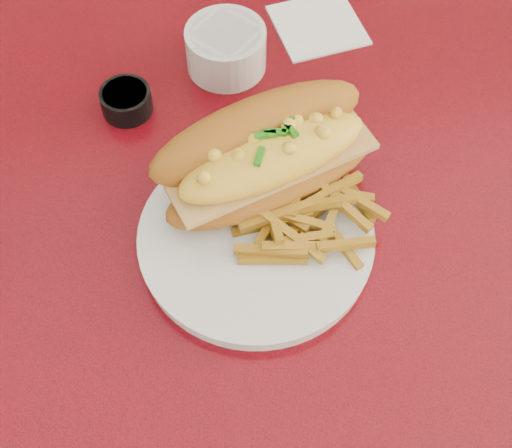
{
  "coord_description": "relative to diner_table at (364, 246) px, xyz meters",
  "views": [
    {
      "loc": [
        -0.21,
        -0.47,
        1.44
      ],
      "look_at": [
        -0.16,
        -0.07,
        0.81
      ],
      "focal_mm": 50.0,
      "sensor_mm": 36.0,
      "label": 1
    }
  ],
  "objects": [
    {
      "name": "diner_table",
      "position": [
        0.0,
        0.0,
        0.0
      ],
      "size": [
        1.23,
        0.83,
        0.77
      ],
      "color": "red",
      "rests_on": "ground"
    },
    {
      "name": "fries_pile",
      "position": [
        -0.09,
        -0.07,
        0.2
      ],
      "size": [
        0.14,
        0.13,
        0.04
      ],
      "primitive_type": null,
      "rotation": [
        0.0,
        0.0,
        -0.12
      ],
      "color": "#BC8820",
      "rests_on": "dinner_plate"
    },
    {
      "name": "fork",
      "position": [
        -0.09,
        -0.04,
        0.18
      ],
      "size": [
        0.05,
        0.15,
        0.0
      ],
      "rotation": [
        0.0,
        0.0,
        1.34
      ],
      "color": "#BBBABF",
      "rests_on": "dinner_plate"
    },
    {
      "name": "gravy_ramekin",
      "position": [
        -0.16,
        0.2,
        0.19
      ],
      "size": [
        0.13,
        0.13,
        0.06
      ],
      "rotation": [
        0.0,
        0.0,
        0.4
      ],
      "color": "silver",
      "rests_on": "diner_table"
    },
    {
      "name": "ground",
      "position": [
        0.0,
        0.0,
        -0.61
      ],
      "size": [
        8.0,
        8.0,
        0.0
      ],
      "primitive_type": "plane",
      "color": "beige",
      "rests_on": "ground"
    },
    {
      "name": "mac_hoagie",
      "position": [
        -0.14,
        -0.0,
        0.23
      ],
      "size": [
        0.28,
        0.2,
        0.11
      ],
      "rotation": [
        0.0,
        0.0,
        0.35
      ],
      "color": "#AC641B",
      "rests_on": "dinner_plate"
    },
    {
      "name": "booth_bench_far",
      "position": [
        0.0,
        0.81,
        -0.32
      ],
      "size": [
        1.2,
        0.51,
        0.9
      ],
      "color": "maroon",
      "rests_on": "ground"
    },
    {
      "name": "sauce_cup_left",
      "position": [
        -0.29,
        0.14,
        0.18
      ],
      "size": [
        0.06,
        0.06,
        0.03
      ],
      "rotation": [
        0.0,
        0.0,
        -0.03
      ],
      "color": "black",
      "rests_on": "diner_table"
    },
    {
      "name": "paper_napkin",
      "position": [
        -0.03,
        0.26,
        0.16
      ],
      "size": [
        0.13,
        0.13,
        0.0
      ],
      "primitive_type": "cube",
      "rotation": [
        0.0,
        0.0,
        0.19
      ],
      "color": "white",
      "rests_on": "diner_table"
    },
    {
      "name": "dinner_plate",
      "position": [
        -0.16,
        -0.07,
        0.17
      ],
      "size": [
        0.3,
        0.3,
        0.02
      ],
      "rotation": [
        0.0,
        0.0,
        0.21
      ],
      "color": "silver",
      "rests_on": "diner_table"
    }
  ]
}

